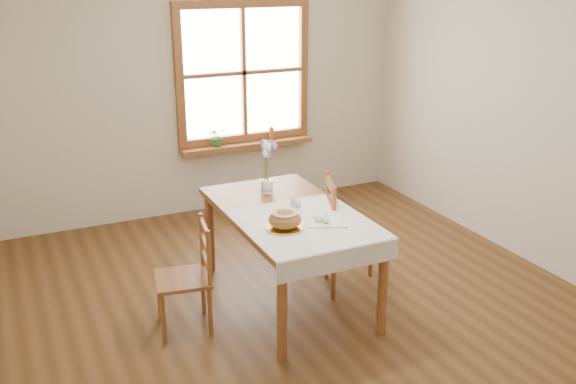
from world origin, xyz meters
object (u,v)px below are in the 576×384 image
object	(u,v)px
chair_left	(182,277)
flower_vase	(267,187)
dining_table	(288,221)
chair_right	(354,234)
bread_plate	(285,227)

from	to	relation	value
chair_left	flower_vase	size ratio (longest dim) A/B	7.49
dining_table	chair_right	distance (m)	0.60
chair_left	chair_right	xyz separation A→B (m)	(1.43, 0.02, 0.06)
chair_right	flower_vase	bearing A→B (deg)	69.79
dining_table	chair_right	world-z (taller)	chair_right
dining_table	bread_plate	distance (m)	0.39
chair_left	chair_right	size ratio (longest dim) A/B	0.86
chair_left	bread_plate	size ratio (longest dim) A/B	3.01
chair_left	chair_right	world-z (taller)	chair_right
chair_left	chair_right	bearing A→B (deg)	100.38
chair_right	flower_vase	world-z (taller)	chair_right
chair_right	dining_table	bearing A→B (deg)	105.03
chair_left	bread_plate	xyz separation A→B (m)	(0.69, -0.25, 0.36)
dining_table	chair_left	xyz separation A→B (m)	(-0.87, -0.07, -0.26)
dining_table	bread_plate	world-z (taller)	bread_plate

